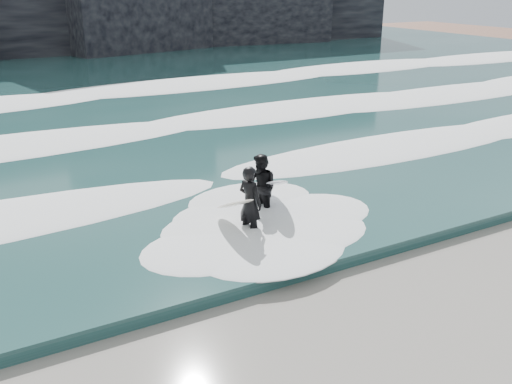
# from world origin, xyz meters

# --- Properties ---
(ground) EXTENTS (120.00, 120.00, 0.00)m
(ground) POSITION_xyz_m (0.00, 0.00, 0.00)
(ground) COLOR #8B5941
(ground) RESTS_ON ground
(sea) EXTENTS (90.00, 52.00, 0.30)m
(sea) POSITION_xyz_m (0.00, 29.00, 0.15)
(sea) COLOR #1C4140
(sea) RESTS_ON ground
(foam_near) EXTENTS (60.00, 3.20, 0.20)m
(foam_near) POSITION_xyz_m (0.00, 9.00, 0.40)
(foam_near) COLOR white
(foam_near) RESTS_ON sea
(foam_mid) EXTENTS (60.00, 4.00, 0.24)m
(foam_mid) POSITION_xyz_m (0.00, 16.00, 0.42)
(foam_mid) COLOR white
(foam_mid) RESTS_ON sea
(foam_far) EXTENTS (60.00, 4.80, 0.30)m
(foam_far) POSITION_xyz_m (0.00, 25.00, 0.45)
(foam_far) COLOR white
(foam_far) RESTS_ON sea
(surfer_left) EXTENTS (1.00, 1.80, 1.86)m
(surfer_left) POSITION_xyz_m (-0.40, 5.46, 0.94)
(surfer_left) COLOR black
(surfer_left) RESTS_ON ground
(surfer_right) EXTENTS (1.46, 2.06, 1.79)m
(surfer_right) POSITION_xyz_m (0.52, 6.32, 0.90)
(surfer_right) COLOR black
(surfer_right) RESTS_ON ground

